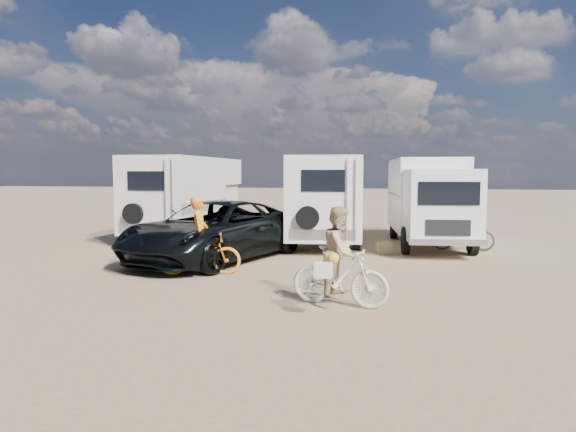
% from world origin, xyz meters
% --- Properties ---
extents(ground, '(140.00, 140.00, 0.00)m').
position_xyz_m(ground, '(0.00, 0.00, 0.00)').
color(ground, '#9C815D').
rests_on(ground, ground).
extents(rv_main, '(3.18, 7.78, 2.89)m').
position_xyz_m(rv_main, '(-0.05, 7.17, 1.45)').
color(rv_main, silver).
rests_on(rv_main, ground).
extents(rv_left, '(2.41, 6.28, 2.95)m').
position_xyz_m(rv_left, '(-5.28, 6.88, 1.48)').
color(rv_left, '#F4E2D0').
rests_on(rv_left, ground).
extents(box_truck, '(2.89, 6.33, 2.87)m').
position_xyz_m(box_truck, '(3.44, 6.52, 1.43)').
color(box_truck, white).
rests_on(box_truck, ground).
extents(dark_suv, '(4.18, 6.35, 1.62)m').
position_xyz_m(dark_suv, '(-2.37, 2.26, 0.81)').
color(dark_suv, black).
rests_on(dark_suv, ground).
extents(bike_man, '(2.03, 1.21, 1.01)m').
position_xyz_m(bike_man, '(-1.97, 0.32, 0.50)').
color(bike_man, orange).
rests_on(bike_man, ground).
extents(bike_woman, '(1.86, 0.84, 1.08)m').
position_xyz_m(bike_woman, '(1.62, -1.78, 0.54)').
color(bike_woman, beige).
rests_on(bike_woman, ground).
extents(rider_man, '(0.56, 0.70, 1.66)m').
position_xyz_m(rider_man, '(-1.97, 0.32, 0.83)').
color(rider_man, orange).
rests_on(rider_man, ground).
extents(rider_woman, '(0.75, 0.89, 1.62)m').
position_xyz_m(rider_woman, '(1.62, -1.78, 0.81)').
color(rider_woman, tan).
rests_on(rider_woman, ground).
extents(bike_parked, '(1.85, 0.65, 0.97)m').
position_xyz_m(bike_parked, '(4.44, 5.75, 0.49)').
color(bike_parked, '#2A2C2A').
rests_on(bike_parked, ground).
extents(cooler, '(0.69, 0.59, 0.47)m').
position_xyz_m(cooler, '(-2.76, 2.01, 0.23)').
color(cooler, '#225E7E').
rests_on(cooler, ground).
extents(crate, '(0.52, 0.52, 0.34)m').
position_xyz_m(crate, '(2.09, 4.50, 0.17)').
color(crate, olive).
rests_on(crate, ground).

